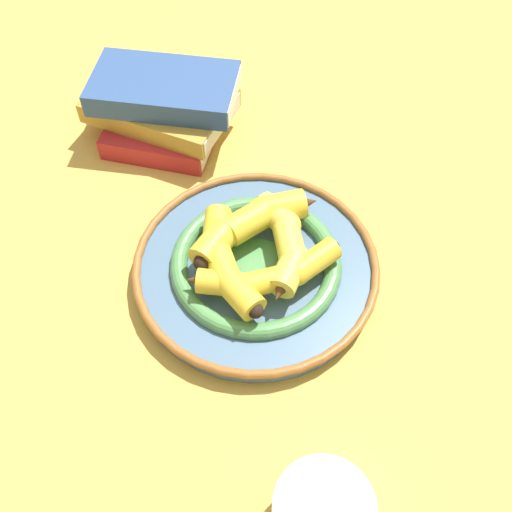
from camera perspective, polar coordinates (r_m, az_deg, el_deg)
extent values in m
plane|color=gold|center=(0.80, 0.21, 1.42)|extent=(2.80, 2.80, 0.00)
cylinder|color=slate|center=(0.76, 0.00, -1.34)|extent=(0.30, 0.30, 0.02)
torus|color=#4C894C|center=(0.75, 0.00, -0.72)|extent=(0.22, 0.22, 0.02)
cylinder|color=#4C894C|center=(0.75, 0.00, -0.83)|extent=(0.08, 0.08, 0.00)
torus|color=#995B28|center=(0.75, 0.00, -0.77)|extent=(0.31, 0.31, 0.01)
cylinder|color=yellow|center=(0.77, 2.62, 4.67)|extent=(0.07, 0.06, 0.04)
cylinder|color=yellow|center=(0.75, -1.05, 3.33)|extent=(0.06, 0.04, 0.04)
cylinder|color=yellow|center=(0.73, -3.94, 0.89)|extent=(0.06, 0.05, 0.04)
sphere|color=yellow|center=(0.76, 0.62, 4.29)|extent=(0.04, 0.04, 0.04)
sphere|color=yellow|center=(0.74, -2.77, 2.35)|extent=(0.04, 0.04, 0.04)
cone|color=#472D19|center=(0.78, 4.58, 5.04)|extent=(0.04, 0.04, 0.03)
sphere|color=black|center=(0.72, -5.15, -0.62)|extent=(0.02, 0.02, 0.02)
cylinder|color=yellow|center=(0.75, -3.74, 2.59)|extent=(0.06, 0.06, 0.03)
cylinder|color=yellow|center=(0.72, -3.35, -0.64)|extent=(0.05, 0.06, 0.03)
cylinder|color=yellow|center=(0.69, -1.44, -3.74)|extent=(0.04, 0.05, 0.03)
sphere|color=yellow|center=(0.73, -3.92, 0.97)|extent=(0.03, 0.03, 0.03)
sphere|color=yellow|center=(0.71, -2.76, -2.31)|extent=(0.03, 0.03, 0.03)
cone|color=#472D19|center=(0.77, -3.57, 4.14)|extent=(0.04, 0.04, 0.03)
sphere|color=black|center=(0.68, -0.07, -5.22)|extent=(0.02, 0.02, 0.02)
cylinder|color=gold|center=(0.71, -3.21, -2.59)|extent=(0.06, 0.07, 0.03)
cylinder|color=gold|center=(0.71, 1.58, -2.26)|extent=(0.07, 0.05, 0.03)
cylinder|color=gold|center=(0.73, 5.66, -0.42)|extent=(0.06, 0.03, 0.03)
sphere|color=gold|center=(0.70, -0.78, -2.84)|extent=(0.03, 0.03, 0.03)
sphere|color=gold|center=(0.71, 3.89, -1.69)|extent=(0.03, 0.03, 0.03)
cone|color=#472D19|center=(0.71, -5.62, -2.34)|extent=(0.04, 0.04, 0.02)
sphere|color=black|center=(0.74, 7.37, 0.79)|extent=(0.02, 0.02, 0.02)
cylinder|color=yellow|center=(0.71, 3.08, -1.66)|extent=(0.06, 0.05, 0.03)
cylinder|color=yellow|center=(0.74, 3.40, 1.41)|extent=(0.06, 0.06, 0.03)
cylinder|color=yellow|center=(0.77, 1.78, 4.02)|extent=(0.04, 0.05, 0.03)
sphere|color=yellow|center=(0.72, 3.78, -0.15)|extent=(0.03, 0.03, 0.03)
sphere|color=yellow|center=(0.75, 3.04, 2.91)|extent=(0.03, 0.03, 0.03)
cone|color=#472D19|center=(0.70, 2.35, -3.24)|extent=(0.04, 0.04, 0.03)
sphere|color=black|center=(0.78, 0.55, 5.10)|extent=(0.02, 0.02, 0.02)
cube|color=#AD2328|center=(0.94, -8.70, 12.10)|extent=(0.21, 0.21, 0.03)
cube|color=white|center=(0.94, -8.47, 12.07)|extent=(0.20, 0.20, 0.03)
cube|color=#B28933|center=(0.93, -9.10, 13.99)|extent=(0.21, 0.24, 0.03)
cube|color=white|center=(0.93, -8.82, 13.92)|extent=(0.19, 0.23, 0.02)
cube|color=#2D4C84|center=(0.91, -8.76, 15.53)|extent=(0.22, 0.23, 0.03)
cube|color=white|center=(0.91, -8.44, 15.51)|extent=(0.21, 0.22, 0.03)
cylinder|color=#331C0F|center=(0.59, 6.49, -22.79)|extent=(0.08, 0.08, 0.00)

